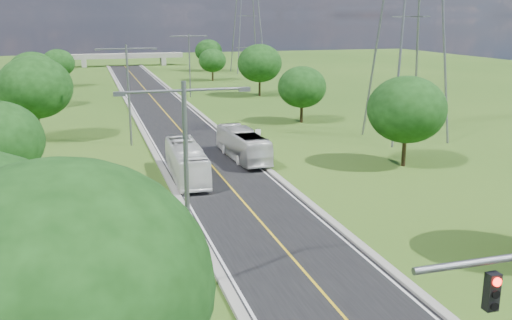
{
  "coord_description": "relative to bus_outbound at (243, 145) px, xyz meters",
  "views": [
    {
      "loc": [
        -10.02,
        -12.26,
        12.72
      ],
      "look_at": [
        0.94,
        24.36,
        3.0
      ],
      "focal_mm": 40.0,
      "sensor_mm": 36.0,
      "label": 1
    }
  ],
  "objects": [
    {
      "name": "ground",
      "position": [
        -3.2,
        23.91,
        -1.41
      ],
      "size": [
        260.0,
        260.0,
        0.0
      ],
      "primitive_type": "plane",
      "color": "#2B5016",
      "rests_on": "ground"
    },
    {
      "name": "road",
      "position": [
        -3.2,
        29.91,
        -1.38
      ],
      "size": [
        8.0,
        150.0,
        0.06
      ],
      "primitive_type": "cube",
      "color": "black",
      "rests_on": "ground"
    },
    {
      "name": "curb_left",
      "position": [
        -7.45,
        29.91,
        -1.3
      ],
      "size": [
        0.5,
        150.0,
        0.22
      ],
      "primitive_type": "cube",
      "color": "gray",
      "rests_on": "ground"
    },
    {
      "name": "curb_right",
      "position": [
        1.05,
        29.91,
        -1.3
      ],
      "size": [
        0.5,
        150.0,
        0.22
      ],
      "primitive_type": "cube",
      "color": "gray",
      "rests_on": "ground"
    },
    {
      "name": "speed_limit_sign",
      "position": [
        2.0,
        1.89,
        0.19
      ],
      "size": [
        0.55,
        0.09,
        2.4
      ],
      "color": "slate",
      "rests_on": "ground"
    },
    {
      "name": "overpass",
      "position": [
        -3.2,
        103.91,
        1.0
      ],
      "size": [
        30.0,
        3.0,
        3.2
      ],
      "color": "gray",
      "rests_on": "ground"
    },
    {
      "name": "streetlight_near_left",
      "position": [
        -9.2,
        -24.09,
        4.53
      ],
      "size": [
        5.9,
        0.25,
        10.0
      ],
      "color": "slate",
      "rests_on": "ground"
    },
    {
      "name": "streetlight_mid_left",
      "position": [
        -9.2,
        8.91,
        4.53
      ],
      "size": [
        5.9,
        0.25,
        10.0
      ],
      "color": "slate",
      "rests_on": "ground"
    },
    {
      "name": "streetlight_far_right",
      "position": [
        2.8,
        41.91,
        4.53
      ],
      "size": [
        5.9,
        0.25,
        10.0
      ],
      "color": "slate",
      "rests_on": "ground"
    },
    {
      "name": "power_tower_near",
      "position": [
        18.8,
        3.91,
        12.6
      ],
      "size": [
        9.0,
        6.4,
        28.0
      ],
      "color": "slate",
      "rests_on": "ground"
    },
    {
      "name": "power_tower_far",
      "position": [
        22.8,
        78.91,
        12.6
      ],
      "size": [
        9.0,
        6.4,
        28.0
      ],
      "color": "slate",
      "rests_on": "ground"
    },
    {
      "name": "tree_lc",
      "position": [
        -18.2,
        13.91,
        4.16
      ],
      "size": [
        7.56,
        7.56,
        8.79
      ],
      "color": "black",
      "rests_on": "ground"
    },
    {
      "name": "tree_ld",
      "position": [
        -20.2,
        37.91,
        3.54
      ],
      "size": [
        6.72,
        6.72,
        7.82
      ],
      "color": "black",
      "rests_on": "ground"
    },
    {
      "name": "tree_le",
      "position": [
        -17.7,
        61.91,
        2.92
      ],
      "size": [
        5.88,
        5.88,
        6.84
      ],
      "color": "black",
      "rests_on": "ground"
    },
    {
      "name": "tree_lf",
      "position": [
        -14.2,
        -34.09,
        4.47
      ],
      "size": [
        7.98,
        7.98,
        9.28
      ],
      "color": "black",
      "rests_on": "ground"
    },
    {
      "name": "tree_rb",
      "position": [
        12.8,
        -6.09,
        3.54
      ],
      "size": [
        6.72,
        6.72,
        7.82
      ],
      "color": "black",
      "rests_on": "ground"
    },
    {
      "name": "tree_rc",
      "position": [
        11.8,
        15.91,
        2.92
      ],
      "size": [
        5.88,
        5.88,
        6.84
      ],
      "color": "black",
      "rests_on": "ground"
    },
    {
      "name": "tree_rd",
      "position": [
        13.8,
        39.91,
        3.85
      ],
      "size": [
        7.14,
        7.14,
        8.3
      ],
      "color": "black",
      "rests_on": "ground"
    },
    {
      "name": "tree_re",
      "position": [
        11.3,
        63.91,
        2.61
      ],
      "size": [
        5.46,
        5.46,
        6.35
      ],
      "color": "black",
      "rests_on": "ground"
    },
    {
      "name": "tree_rf",
      "position": [
        14.8,
        83.91,
        3.23
      ],
      "size": [
        6.3,
        6.3,
        7.33
      ],
      "color": "black",
      "rests_on": "ground"
    },
    {
      "name": "bus_outbound",
      "position": [
        0.0,
        0.0,
        0.0
      ],
      "size": [
        2.73,
        9.81,
        2.7
      ],
      "primitive_type": "imported",
      "rotation": [
        0.0,
        0.0,
        3.19
      ],
      "color": "silver",
      "rests_on": "road"
    },
    {
      "name": "bus_inbound",
      "position": [
        -5.95,
        -4.71,
        0.03
      ],
      "size": [
        2.66,
        10.0,
        2.76
      ],
      "primitive_type": "imported",
      "rotation": [
        0.0,
        0.0,
        -0.03
      ],
      "color": "white",
      "rests_on": "road"
    }
  ]
}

